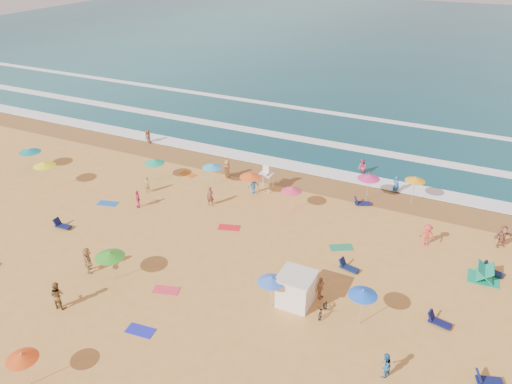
% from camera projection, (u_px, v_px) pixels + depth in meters
% --- Properties ---
extents(ground, '(220.00, 220.00, 0.00)m').
position_uv_depth(ground, '(237.00, 248.00, 36.71)').
color(ground, gold).
rests_on(ground, ground).
extents(ocean, '(220.00, 140.00, 0.18)m').
position_uv_depth(ocean, '(425.00, 42.00, 103.57)').
color(ocean, '#0C4756').
rests_on(ocean, ground).
extents(wet_sand, '(220.00, 220.00, 0.00)m').
position_uv_depth(wet_sand, '(299.00, 180.00, 46.66)').
color(wet_sand, olive).
rests_on(wet_sand, ground).
extents(surf_foam, '(200.00, 18.70, 0.05)m').
position_uv_depth(surf_foam, '(329.00, 146.00, 53.63)').
color(surf_foam, white).
rests_on(surf_foam, ground).
extents(cabana, '(2.00, 2.00, 2.00)m').
position_uv_depth(cabana, '(296.00, 290.00, 30.89)').
color(cabana, white).
rests_on(cabana, ground).
extents(cabana_roof, '(2.20, 2.20, 0.12)m').
position_uv_depth(cabana_roof, '(297.00, 276.00, 30.39)').
color(cabana_roof, silver).
rests_on(cabana_roof, cabana).
extents(bicycle, '(0.58, 1.62, 0.84)m').
position_uv_depth(bicycle, '(323.00, 309.00, 30.19)').
color(bicycle, black).
rests_on(bicycle, ground).
extents(lifeguard_stand, '(1.20, 1.20, 2.10)m').
position_uv_depth(lifeguard_stand, '(266.00, 179.00, 44.43)').
color(lifeguard_stand, white).
rests_on(lifeguard_stand, ground).
extents(beach_umbrellas, '(52.64, 30.46, 0.81)m').
position_uv_depth(beach_umbrellas, '(203.00, 209.00, 37.55)').
color(beach_umbrellas, '#F23562').
rests_on(beach_umbrellas, ground).
extents(loungers, '(33.55, 22.73, 0.34)m').
position_uv_depth(loungers, '(297.00, 281.00, 32.96)').
color(loungers, '#0E1748').
rests_on(loungers, ground).
extents(towels, '(43.48, 23.29, 0.03)m').
position_uv_depth(towels, '(204.00, 259.00, 35.44)').
color(towels, red).
rests_on(towels, ground).
extents(beachgoers, '(47.62, 27.84, 2.14)m').
position_uv_depth(beachgoers, '(283.00, 218.00, 38.93)').
color(beachgoers, '#DC3837').
rests_on(beachgoers, ground).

